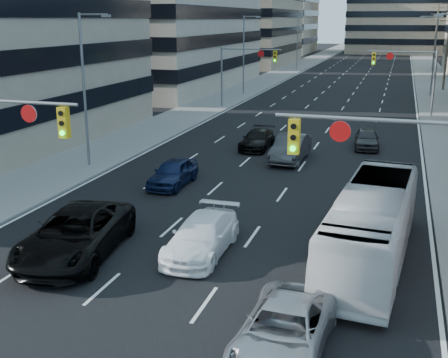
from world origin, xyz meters
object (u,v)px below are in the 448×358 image
white_van (202,236)px  transit_bus (372,225)px  sedan_blue (173,173)px  silver_suv (284,330)px  black_pickup (76,234)px

white_van → transit_bus: (6.18, 1.16, 0.72)m
sedan_blue → transit_bus: bearing=-32.9°
silver_suv → transit_bus: bearing=77.1°
silver_suv → white_van: bearing=129.9°
white_van → sedan_blue: (-4.52, 8.10, 0.01)m
black_pickup → sedan_blue: (-0.07, 9.75, -0.17)m
black_pickup → silver_suv: bearing=-32.4°
white_van → silver_suv: (4.33, -5.63, -0.03)m
sedan_blue → silver_suv: bearing=-57.1°
black_pickup → transit_bus: bearing=6.8°
silver_suv → black_pickup: bearing=157.9°
black_pickup → sedan_blue: 9.75m
white_van → silver_suv: 7.11m
black_pickup → silver_suv: 9.64m
transit_bus → silver_suv: bearing=-100.6°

